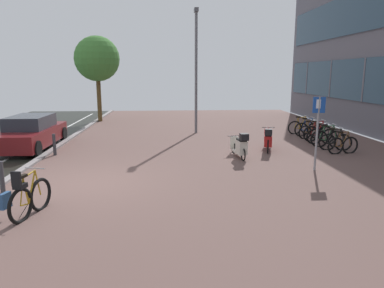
# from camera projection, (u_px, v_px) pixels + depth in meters

# --- Properties ---
(ground) EXTENTS (21.00, 40.00, 0.13)m
(ground) POSITION_uv_depth(u_px,v_px,m) (139.00, 183.00, 10.04)
(ground) COLOR black
(bicycle_foreground) EXTENTS (0.82, 1.45, 1.14)m
(bicycle_foreground) POSITION_uv_depth(u_px,v_px,m) (28.00, 198.00, 7.59)
(bicycle_foreground) COLOR black
(bicycle_foreground) RESTS_ON ground
(bicycle_rack_00) EXTENTS (1.32, 0.48, 0.97)m
(bicycle_rack_00) POSITION_uv_depth(u_px,v_px,m) (343.00, 145.00, 13.57)
(bicycle_rack_00) COLOR black
(bicycle_rack_00) RESTS_ON ground
(bicycle_rack_01) EXTENTS (1.33, 0.48, 0.98)m
(bicycle_rack_01) POSITION_uv_depth(u_px,v_px,m) (335.00, 142.00, 14.20)
(bicycle_rack_01) COLOR black
(bicycle_rack_01) RESTS_ON ground
(bicycle_rack_02) EXTENTS (1.45, 0.48, 1.03)m
(bicycle_rack_02) POSITION_uv_depth(u_px,v_px,m) (328.00, 139.00, 14.84)
(bicycle_rack_02) COLOR black
(bicycle_rack_02) RESTS_ON ground
(bicycle_rack_03) EXTENTS (1.35, 0.48, 0.98)m
(bicycle_rack_03) POSITION_uv_depth(u_px,v_px,m) (322.00, 136.00, 15.48)
(bicycle_rack_03) COLOR black
(bicycle_rack_03) RESTS_ON ground
(bicycle_rack_04) EXTENTS (1.43, 0.48, 1.03)m
(bicycle_rack_04) POSITION_uv_depth(u_px,v_px,m) (318.00, 133.00, 16.12)
(bicycle_rack_04) COLOR black
(bicycle_rack_04) RESTS_ON ground
(bicycle_rack_05) EXTENTS (1.31, 0.48, 0.95)m
(bicycle_rack_05) POSITION_uv_depth(u_px,v_px,m) (311.00, 132.00, 16.76)
(bicycle_rack_05) COLOR black
(bicycle_rack_05) RESTS_ON ground
(bicycle_rack_06) EXTENTS (1.37, 0.48, 0.99)m
(bicycle_rack_06) POSITION_uv_depth(u_px,v_px,m) (308.00, 129.00, 17.41)
(bicycle_rack_06) COLOR black
(bicycle_rack_06) RESTS_ON ground
(bicycle_rack_07) EXTENTS (1.39, 0.48, 0.99)m
(bicycle_rack_07) POSITION_uv_depth(u_px,v_px,m) (301.00, 127.00, 18.04)
(bicycle_rack_07) COLOR black
(bicycle_rack_07) RESTS_ON ground
(scooter_near) EXTENTS (0.53, 1.72, 1.01)m
(scooter_near) POSITION_uv_depth(u_px,v_px,m) (240.00, 146.00, 12.83)
(scooter_near) COLOR black
(scooter_near) RESTS_ON ground
(scooter_mid) EXTENTS (0.79, 1.82, 0.99)m
(scooter_mid) POSITION_uv_depth(u_px,v_px,m) (268.00, 140.00, 14.10)
(scooter_mid) COLOR black
(scooter_mid) RESTS_ON ground
(parked_car_near) EXTENTS (1.83, 4.41, 1.36)m
(parked_car_near) POSITION_uv_depth(u_px,v_px,m) (31.00, 133.00, 14.56)
(parked_car_near) COLOR maroon
(parked_car_near) RESTS_ON ground
(parking_sign) EXTENTS (0.40, 0.07, 2.36)m
(parking_sign) POSITION_uv_depth(u_px,v_px,m) (318.00, 125.00, 11.03)
(parking_sign) COLOR gray
(parking_sign) RESTS_ON ground
(lamp_post) EXTENTS (0.20, 0.52, 6.24)m
(lamp_post) POSITION_uv_depth(u_px,v_px,m) (196.00, 66.00, 17.78)
(lamp_post) COLOR slate
(lamp_post) RESTS_ON ground
(street_tree) EXTENTS (2.85, 2.85, 5.43)m
(street_tree) POSITION_uv_depth(u_px,v_px,m) (97.00, 59.00, 22.20)
(street_tree) COLOR brown
(street_tree) RESTS_ON ground
(bollard_near) EXTENTS (0.12, 0.12, 0.84)m
(bollard_near) POSITION_uv_depth(u_px,v_px,m) (2.00, 177.00, 9.09)
(bollard_near) COLOR #38383D
(bollard_near) RESTS_ON ground
(bollard_far) EXTENTS (0.12, 0.12, 0.82)m
(bollard_far) POSITION_uv_depth(u_px,v_px,m) (54.00, 145.00, 13.32)
(bollard_far) COLOR #38383D
(bollard_far) RESTS_ON ground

